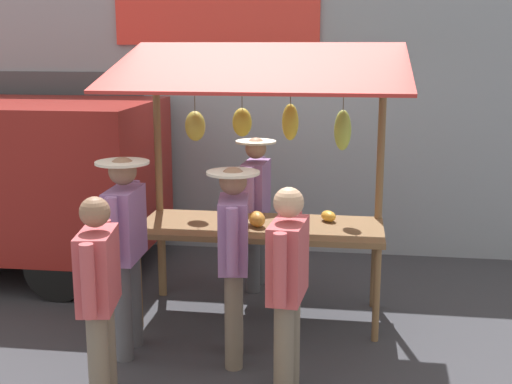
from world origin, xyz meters
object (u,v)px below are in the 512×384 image
shopper_in_striped_shirt (99,291)px  shopper_in_grey_tee (234,250)px  vendor_with_sunhat (256,201)px  shopper_with_ponytail (126,240)px  market_stall (261,151)px  shopper_with_shopping_bag (288,281)px

shopper_in_striped_shirt → shopper_in_grey_tee: 1.14m
vendor_with_sunhat → shopper_in_striped_shirt: 2.61m
shopper_with_ponytail → market_stall: bearing=-47.7°
vendor_with_sunhat → shopper_with_ponytail: 1.84m
vendor_with_sunhat → shopper_with_ponytail: bearing=-22.5°
shopper_in_striped_shirt → shopper_in_grey_tee: (-0.77, -0.84, 0.07)m
shopper_in_striped_shirt → shopper_with_ponytail: 0.87m
vendor_with_sunhat → shopper_in_grey_tee: (-0.07, 1.67, 0.00)m
market_stall → shopper_in_striped_shirt: 2.10m
market_stall → shopper_with_ponytail: size_ratio=1.54×
vendor_with_sunhat → shopper_with_shopping_bag: (-0.54, 2.19, -0.04)m
shopper_with_shopping_bag → shopper_in_grey_tee: shopper_in_grey_tee is taller
shopper_in_grey_tee → shopper_with_ponytail: 0.88m
shopper_in_striped_shirt → shopper_with_shopping_bag: bearing=-84.8°
shopper_in_striped_shirt → market_stall: bearing=-34.9°
vendor_with_sunhat → shopper_with_ponytail: (0.81, 1.65, 0.04)m
shopper_with_shopping_bag → vendor_with_sunhat: bearing=19.0°
shopper_in_grey_tee → shopper_with_shopping_bag: bearing=-145.8°
market_stall → shopper_with_ponytail: bearing=44.1°
shopper_in_striped_shirt → shopper_with_ponytail: shopper_with_ponytail is taller
shopper_in_grey_tee → vendor_with_sunhat: bearing=-5.9°
shopper_with_shopping_bag → shopper_with_ponytail: bearing=73.4°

